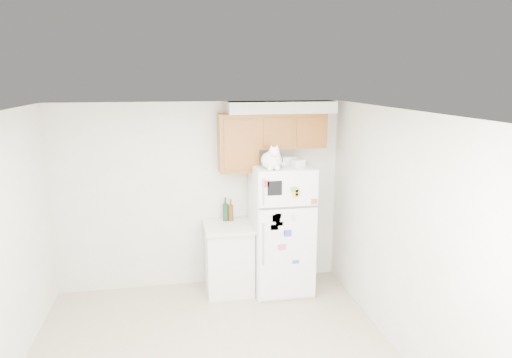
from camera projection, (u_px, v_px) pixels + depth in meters
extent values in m
cube|color=silver|center=(200.00, 196.00, 6.12)|extent=(3.80, 0.04, 2.50)
cube|color=silver|center=(404.00, 237.00, 4.54)|extent=(0.04, 4.00, 2.50)
cube|color=white|center=(210.00, 113.00, 3.93)|extent=(3.80, 4.00, 0.04)
cube|color=#9C6622|center=(291.00, 130.00, 5.97)|extent=(0.90, 0.33, 0.45)
cube|color=#9C6622|center=(238.00, 143.00, 5.88)|extent=(0.50, 0.33, 0.75)
cube|color=silver|center=(281.00, 107.00, 5.90)|extent=(1.40, 0.37, 0.15)
cube|color=white|center=(281.00, 228.00, 6.02)|extent=(0.76, 0.72, 1.70)
cube|color=white|center=(289.00, 189.00, 5.53)|extent=(0.74, 0.03, 0.44)
cube|color=white|center=(288.00, 254.00, 5.71)|extent=(0.74, 0.03, 1.19)
cube|color=#59595B|center=(289.00, 207.00, 5.58)|extent=(0.74, 0.03, 0.02)
cylinder|color=silver|center=(264.00, 191.00, 5.44)|extent=(0.02, 0.02, 0.32)
cylinder|color=silver|center=(263.00, 244.00, 5.59)|extent=(0.02, 0.02, 0.55)
cube|color=black|center=(275.00, 188.00, 5.47)|extent=(0.18, 0.00, 0.18)
cube|color=white|center=(276.00, 224.00, 5.58)|extent=(0.22, 0.00, 0.28)
cube|color=#DF6E45|center=(276.00, 218.00, 5.56)|extent=(0.10, 0.00, 0.10)
cube|color=#3642BF|center=(288.00, 233.00, 5.63)|extent=(0.10, 0.00, 0.08)
cube|color=silver|center=(293.00, 218.00, 5.60)|extent=(0.06, 0.00, 0.09)
cube|color=white|center=(274.00, 227.00, 5.58)|extent=(0.10, 0.00, 0.07)
cube|color=#3356B3|center=(296.00, 262.00, 5.73)|extent=(0.09, 0.00, 0.05)
cube|color=#BE2F36|center=(266.00, 184.00, 5.44)|extent=(0.08, 0.00, 0.08)
cube|color=gold|center=(298.00, 193.00, 5.54)|extent=(0.07, 0.00, 0.08)
cube|color=#CD5289|center=(282.00, 247.00, 5.66)|extent=(0.11, 0.00, 0.08)
cube|color=#C44B3D|center=(314.00, 201.00, 5.60)|extent=(0.08, 0.00, 0.07)
cube|color=#6B9048|center=(295.00, 190.00, 5.52)|extent=(0.10, 0.00, 0.07)
cube|color=#9ABEDB|center=(278.00, 216.00, 5.56)|extent=(0.08, 0.00, 0.06)
cube|color=gold|center=(295.00, 196.00, 5.54)|extent=(0.08, 0.00, 0.06)
cube|color=gold|center=(279.00, 224.00, 5.58)|extent=(0.10, 0.00, 0.05)
cube|color=white|center=(229.00, 259.00, 6.05)|extent=(0.60, 0.60, 0.88)
cube|color=white|center=(229.00, 227.00, 5.93)|extent=(0.64, 0.64, 0.04)
ellipsoid|color=white|center=(271.00, 160.00, 5.61)|extent=(0.25, 0.34, 0.22)
ellipsoid|color=white|center=(273.00, 158.00, 5.51)|extent=(0.19, 0.15, 0.20)
sphere|color=white|center=(274.00, 152.00, 5.44)|extent=(0.13, 0.13, 0.13)
cone|color=white|center=(271.00, 147.00, 5.42)|extent=(0.04, 0.04, 0.05)
cone|color=white|center=(277.00, 147.00, 5.43)|extent=(0.04, 0.04, 0.05)
cone|color=#D88C8C|center=(272.00, 147.00, 5.41)|extent=(0.02, 0.02, 0.03)
cone|color=#D88C8C|center=(277.00, 147.00, 5.43)|extent=(0.02, 0.02, 0.03)
sphere|color=white|center=(275.00, 154.00, 5.39)|extent=(0.05, 0.05, 0.05)
sphere|color=white|center=(270.00, 168.00, 5.49)|extent=(0.07, 0.07, 0.07)
sphere|color=white|center=(277.00, 168.00, 5.50)|extent=(0.07, 0.07, 0.07)
cylinder|color=white|center=(278.00, 164.00, 5.76)|extent=(0.16, 0.22, 0.07)
cube|color=white|center=(289.00, 161.00, 5.90)|extent=(0.19, 0.14, 0.10)
cube|color=white|center=(298.00, 163.00, 5.75)|extent=(0.18, 0.16, 0.09)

